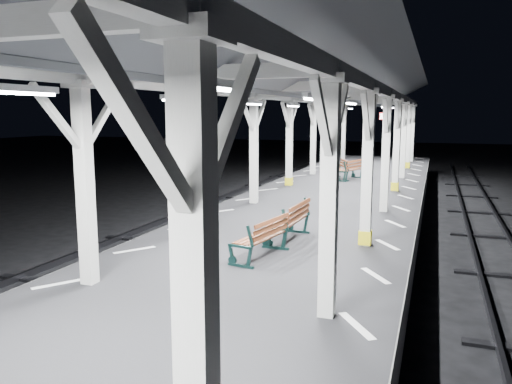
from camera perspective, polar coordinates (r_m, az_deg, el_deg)
The scene contains 10 objects.
ground at distance 9.96m, azimuth -1.28°, elevation -13.50°, with size 120.00×120.00×0.00m, color black.
platform at distance 9.78m, azimuth -1.29°, elevation -10.79°, with size 6.00×50.00×1.00m, color black.
hazard_stripes_left at distance 10.71m, azimuth -13.70°, elevation -6.45°, with size 1.00×48.00×0.01m, color silver.
hazard_stripes_right at distance 9.07m, azimuth 13.50°, elevation -9.28°, with size 1.00×48.00×0.01m, color silver.
track_left at distance 12.52m, azimuth -23.46°, elevation -9.11°, with size 2.20×60.00×0.16m.
canopy at distance 9.21m, azimuth -1.42°, elevation 13.64°, with size 5.40×49.00×4.65m.
bench_near at distance 9.75m, azimuth 0.91°, elevation -5.10°, with size 0.81×1.58×0.82m.
bench_mid at distance 11.08m, azimuth 4.06°, elevation -3.24°, with size 0.68×1.64×0.88m.
bench_far at distance 21.75m, azimuth 9.62°, elevation 2.63°, with size 1.13×1.64×0.84m.
bench_extra at distance 21.59m, azimuth 10.82°, elevation 2.59°, with size 1.05×1.69×0.86m.
Camera 1 is at (3.32, -8.58, 3.81)m, focal length 35.00 mm.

